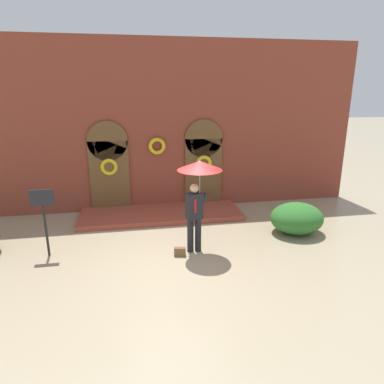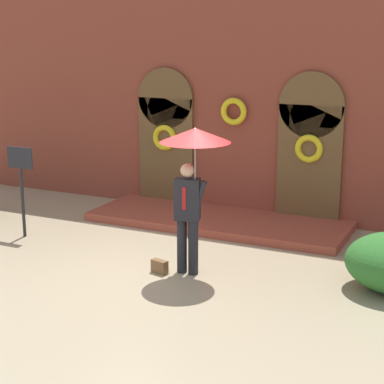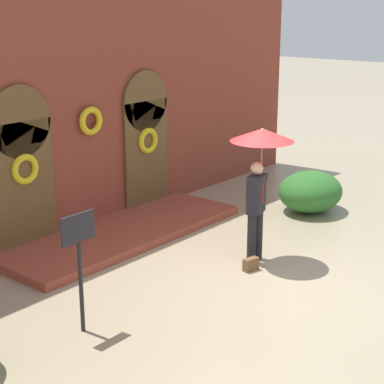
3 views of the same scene
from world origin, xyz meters
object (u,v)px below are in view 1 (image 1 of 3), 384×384
Objects in this scene: person_with_umbrella at (198,179)px; shrub_right at (297,218)px; handbag at (180,252)px; sign_post at (44,212)px.

person_with_umbrella is 3.43m from shrub_right.
shrub_right reaches higher than handbag.
person_with_umbrella is 1.55× the size of shrub_right.
handbag is at bearing -166.41° from shrub_right.
sign_post is at bearing -176.78° from handbag.
shrub_right is at bearing 12.18° from person_with_umbrella.
sign_post reaches higher than shrub_right.
shrub_right is (6.77, 0.24, -0.72)m from sign_post.
handbag is (-0.50, -0.20, -1.80)m from person_with_umbrella.
handbag is at bearing -10.76° from sign_post.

